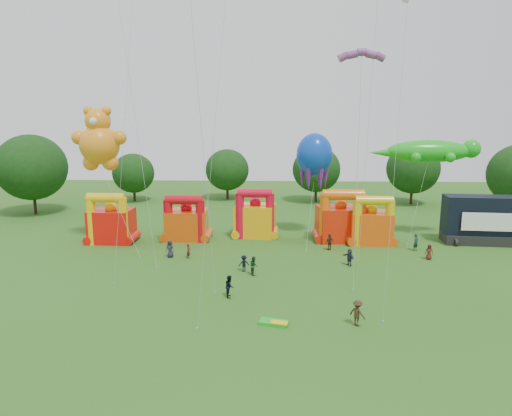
{
  "coord_description": "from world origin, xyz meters",
  "views": [
    {
      "loc": [
        0.27,
        -25.3,
        14.47
      ],
      "look_at": [
        -1.39,
        18.0,
        5.86
      ],
      "focal_mm": 32.0,
      "sensor_mm": 36.0,
      "label": 1
    }
  ],
  "objects_px": {
    "gecko_kite": "(422,184)",
    "spectator_4": "(330,242)",
    "stage_trailer": "(483,220)",
    "spectator_0": "(170,249)",
    "bouncy_castle_0": "(111,223)",
    "bouncy_castle_2": "(255,218)",
    "teddy_bear_kite": "(114,192)",
    "octopus_kite": "(313,181)"
  },
  "relations": [
    {
      "from": "bouncy_castle_2",
      "to": "teddy_bear_kite",
      "type": "distance_m",
      "value": 16.84
    },
    {
      "from": "teddy_bear_kite",
      "to": "gecko_kite",
      "type": "xyz_separation_m",
      "value": [
        35.1,
        3.79,
        0.55
      ]
    },
    {
      "from": "bouncy_castle_2",
      "to": "teddy_bear_kite",
      "type": "relative_size",
      "value": 0.39
    },
    {
      "from": "bouncy_castle_0",
      "to": "stage_trailer",
      "type": "xyz_separation_m",
      "value": [
        43.57,
        1.36,
        0.39
      ]
    },
    {
      "from": "gecko_kite",
      "to": "spectator_4",
      "type": "height_order",
      "value": "gecko_kite"
    },
    {
      "from": "bouncy_castle_0",
      "to": "spectator_0",
      "type": "distance_m",
      "value": 10.11
    },
    {
      "from": "teddy_bear_kite",
      "to": "spectator_4",
      "type": "distance_m",
      "value": 24.66
    },
    {
      "from": "bouncy_castle_2",
      "to": "stage_trailer",
      "type": "relative_size",
      "value": 0.67
    },
    {
      "from": "bouncy_castle_2",
      "to": "spectator_4",
      "type": "relative_size",
      "value": 3.41
    },
    {
      "from": "bouncy_castle_2",
      "to": "stage_trailer",
      "type": "xyz_separation_m",
      "value": [
        26.73,
        -1.9,
        0.36
      ]
    },
    {
      "from": "gecko_kite",
      "to": "octopus_kite",
      "type": "height_order",
      "value": "octopus_kite"
    },
    {
      "from": "gecko_kite",
      "to": "octopus_kite",
      "type": "distance_m",
      "value": 12.67
    },
    {
      "from": "octopus_kite",
      "to": "bouncy_castle_2",
      "type": "bearing_deg",
      "value": 177.44
    },
    {
      "from": "stage_trailer",
      "to": "gecko_kite",
      "type": "xyz_separation_m",
      "value": [
        -7.2,
        0.61,
        4.13
      ]
    },
    {
      "from": "spectator_0",
      "to": "gecko_kite",
      "type": "bearing_deg",
      "value": 28.92
    },
    {
      "from": "bouncy_castle_0",
      "to": "gecko_kite",
      "type": "distance_m",
      "value": 36.7
    },
    {
      "from": "stage_trailer",
      "to": "octopus_kite",
      "type": "distance_m",
      "value": 20.35
    },
    {
      "from": "octopus_kite",
      "to": "spectator_0",
      "type": "bearing_deg",
      "value": -150.79
    },
    {
      "from": "teddy_bear_kite",
      "to": "octopus_kite",
      "type": "bearing_deg",
      "value": 12.0
    },
    {
      "from": "octopus_kite",
      "to": "stage_trailer",
      "type": "bearing_deg",
      "value": -4.6
    },
    {
      "from": "stage_trailer",
      "to": "teddy_bear_kite",
      "type": "distance_m",
      "value": 42.57
    },
    {
      "from": "stage_trailer",
      "to": "spectator_0",
      "type": "distance_m",
      "value": 36.09
    },
    {
      "from": "bouncy_castle_0",
      "to": "spectator_0",
      "type": "relative_size",
      "value": 3.29
    },
    {
      "from": "stage_trailer",
      "to": "spectator_4",
      "type": "relative_size",
      "value": 5.08
    },
    {
      "from": "bouncy_castle_0",
      "to": "spectator_4",
      "type": "xyz_separation_m",
      "value": [
        25.33,
        -2.33,
        -1.41
      ]
    },
    {
      "from": "teddy_bear_kite",
      "to": "octopus_kite",
      "type": "height_order",
      "value": "teddy_bear_kite"
    },
    {
      "from": "bouncy_castle_2",
      "to": "gecko_kite",
      "type": "relative_size",
      "value": 0.47
    },
    {
      "from": "teddy_bear_kite",
      "to": "octopus_kite",
      "type": "relative_size",
      "value": 1.25
    },
    {
      "from": "spectator_4",
      "to": "teddy_bear_kite",
      "type": "bearing_deg",
      "value": -34.93
    },
    {
      "from": "teddy_bear_kite",
      "to": "spectator_0",
      "type": "bearing_deg",
      "value": -29.28
    },
    {
      "from": "bouncy_castle_0",
      "to": "bouncy_castle_2",
      "type": "relative_size",
      "value": 0.99
    },
    {
      "from": "bouncy_castle_2",
      "to": "gecko_kite",
      "type": "distance_m",
      "value": 20.08
    },
    {
      "from": "spectator_4",
      "to": "spectator_0",
      "type": "bearing_deg",
      "value": -22.51
    },
    {
      "from": "bouncy_castle_0",
      "to": "spectator_4",
      "type": "distance_m",
      "value": 25.48
    },
    {
      "from": "gecko_kite",
      "to": "spectator_0",
      "type": "xyz_separation_m",
      "value": [
        -28.14,
        -7.69,
        -5.92
      ]
    },
    {
      "from": "stage_trailer",
      "to": "spectator_0",
      "type": "relative_size",
      "value": 4.96
    },
    {
      "from": "teddy_bear_kite",
      "to": "gecko_kite",
      "type": "relative_size",
      "value": 1.21
    },
    {
      "from": "gecko_kite",
      "to": "stage_trailer",
      "type": "bearing_deg",
      "value": -4.82
    },
    {
      "from": "bouncy_castle_0",
      "to": "stage_trailer",
      "type": "bearing_deg",
      "value": 1.79
    },
    {
      "from": "octopus_kite",
      "to": "gecko_kite",
      "type": "bearing_deg",
      "value": -4.47
    },
    {
      "from": "bouncy_castle_0",
      "to": "spectator_4",
      "type": "height_order",
      "value": "bouncy_castle_0"
    },
    {
      "from": "bouncy_castle_0",
      "to": "bouncy_castle_2",
      "type": "xyz_separation_m",
      "value": [
        16.84,
        3.27,
        0.03
      ]
    }
  ]
}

